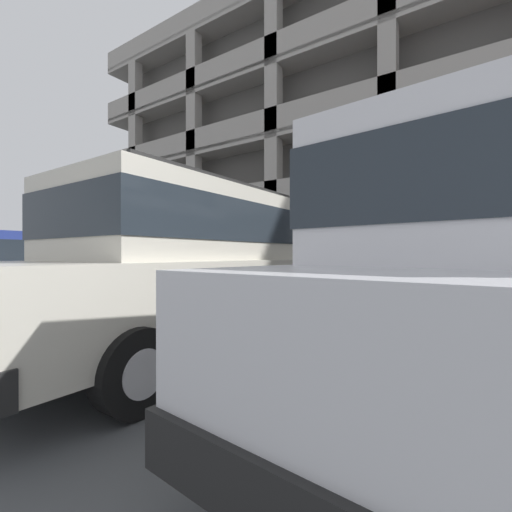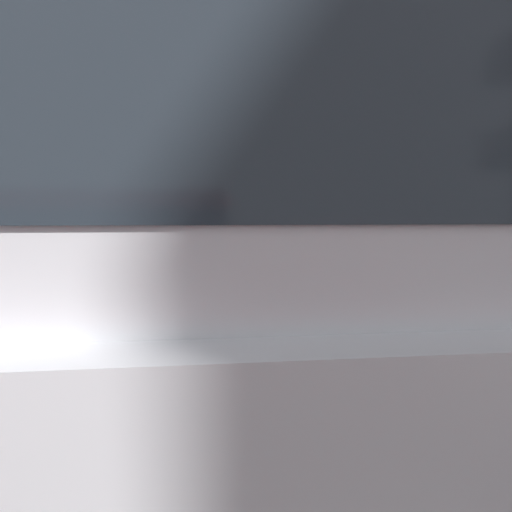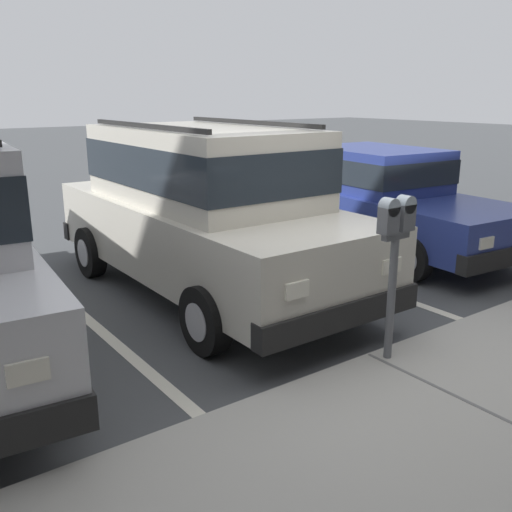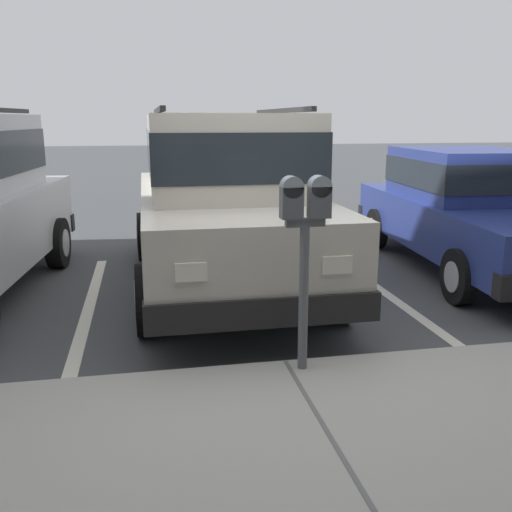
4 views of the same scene
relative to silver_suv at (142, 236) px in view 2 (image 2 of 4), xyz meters
The scene contains 9 objects.
ground_plane 2.62m from the silver_suv, 92.90° to the left, with size 80.00×80.00×0.10m.
sidewalk 3.80m from the silver_suv, 91.87° to the left, with size 40.00×2.20×0.12m.
parking_stall_lines 2.09m from the silver_suv, 32.37° to the left, with size 13.12×4.80×0.01m.
silver_suv is the anchor object (origin of this frame).
red_sedan 3.30m from the silver_suv, behind, with size 2.08×4.60×1.54m.
dark_hatchback 3.07m from the silver_suv, ahead, with size 2.33×4.93×2.03m.
parking_meter_near 2.71m from the silver_suv, 94.52° to the left, with size 0.35×0.12×1.42m.
parking_meter_far 7.25m from the silver_suv, 157.89° to the left, with size 0.15×0.12×1.53m.
fire_hydrant 5.67m from the silver_suv, 147.79° to the left, with size 0.30×0.30×0.70m.
Camera 2 is at (4.66, -1.73, 1.36)m, focal length 24.00 mm.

